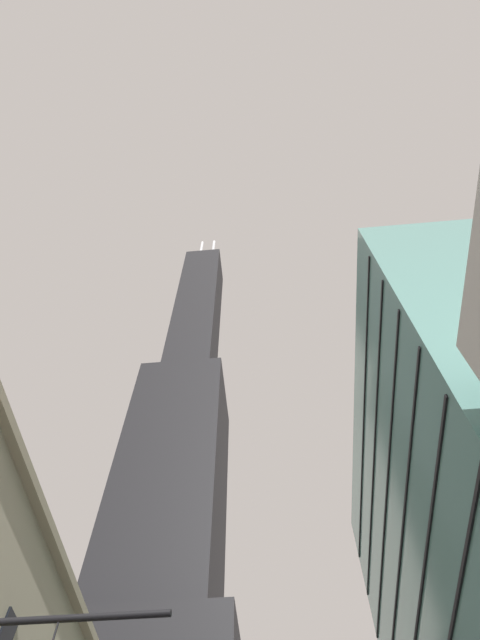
{
  "coord_description": "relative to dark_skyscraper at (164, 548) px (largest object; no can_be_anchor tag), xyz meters",
  "views": [
    {
      "loc": [
        3.1,
        -7.67,
        1.24
      ],
      "look_at": [
        1.31,
        12.75,
        37.76
      ],
      "focal_mm": 29.71,
      "sensor_mm": 36.0,
      "label": 1
    }
  ],
  "objects": [
    {
      "name": "dark_skyscraper",
      "position": [
        0.0,
        0.0,
        0.0
      ],
      "size": [
        29.81,
        29.81,
        227.23
      ],
      "color": "black",
      "rests_on": "ground"
    }
  ]
}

